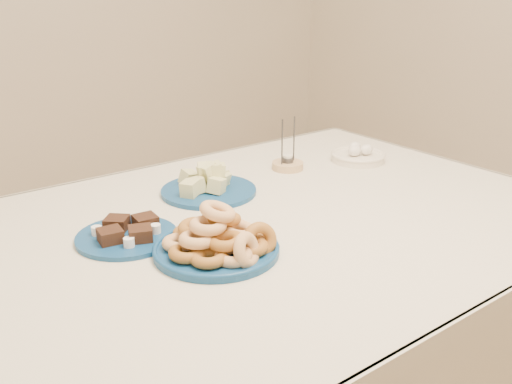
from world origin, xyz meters
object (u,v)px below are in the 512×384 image
(dining_table, at_px, (244,265))
(melon_plate, at_px, (208,185))
(donut_platter, at_px, (218,241))
(candle_holder, at_px, (288,164))
(brownie_plate, at_px, (127,234))
(egg_bowl, at_px, (358,156))

(dining_table, distance_m, melon_plate, 0.28)
(donut_platter, relative_size, candle_holder, 2.09)
(dining_table, xyz_separation_m, brownie_plate, (-0.25, 0.10, 0.12))
(dining_table, xyz_separation_m, donut_platter, (-0.13, -0.09, 0.14))
(dining_table, xyz_separation_m, candle_holder, (0.36, 0.27, 0.12))
(candle_holder, bearing_deg, dining_table, -143.90)
(donut_platter, xyz_separation_m, melon_plate, (0.19, 0.33, -0.01))
(donut_platter, relative_size, melon_plate, 1.13)
(melon_plate, bearing_deg, egg_bowl, -4.94)
(melon_plate, distance_m, egg_bowl, 0.55)
(donut_platter, height_order, brownie_plate, donut_platter)
(melon_plate, bearing_deg, candle_holder, 5.08)
(brownie_plate, height_order, egg_bowl, egg_bowl)
(candle_holder, xyz_separation_m, egg_bowl, (0.23, -0.07, 0.00))
(donut_platter, bearing_deg, melon_plate, 60.41)
(candle_holder, relative_size, egg_bowl, 0.83)
(donut_platter, distance_m, candle_holder, 0.61)
(dining_table, relative_size, melon_plate, 5.72)
(dining_table, distance_m, donut_platter, 0.21)
(dining_table, distance_m, candle_holder, 0.47)
(egg_bowl, bearing_deg, brownie_plate, -173.70)
(egg_bowl, bearing_deg, dining_table, -162.32)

